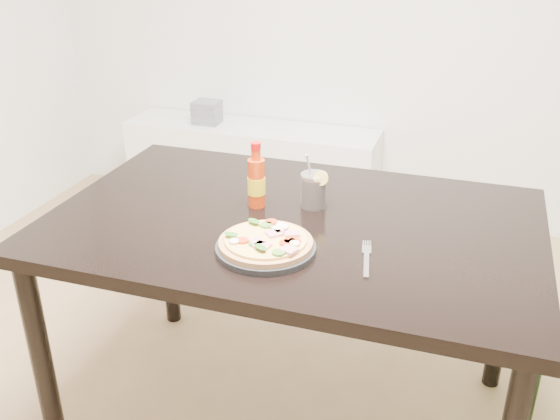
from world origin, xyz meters
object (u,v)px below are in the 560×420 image
(hot_sauce_bottle, at_px, (256,181))
(cola_cup, at_px, (314,191))
(media_console, at_px, (252,169))
(dining_table, at_px, (293,244))
(fork, at_px, (366,257))
(pizza, at_px, (267,241))
(plate, at_px, (266,248))

(hot_sauce_bottle, xyz_separation_m, cola_cup, (0.16, 0.05, -0.03))
(hot_sauce_bottle, distance_m, cola_cup, 0.17)
(hot_sauce_bottle, height_order, media_console, hot_sauce_bottle)
(dining_table, distance_m, hot_sauce_bottle, 0.21)
(cola_cup, bearing_deg, dining_table, -108.79)
(dining_table, xyz_separation_m, fork, (0.25, -0.16, 0.09))
(pizza, bearing_deg, dining_table, 87.72)
(cola_cup, distance_m, media_console, 1.69)
(dining_table, bearing_deg, fork, -33.67)
(hot_sauce_bottle, distance_m, media_console, 1.68)
(fork, xyz_separation_m, media_console, (-0.95, 1.68, -0.50))
(dining_table, distance_m, cola_cup, 0.17)
(plate, bearing_deg, pizza, 26.29)
(dining_table, relative_size, plate, 5.33)
(pizza, height_order, cola_cup, cola_cup)
(pizza, bearing_deg, plate, -153.71)
(hot_sauce_bottle, bearing_deg, media_console, 111.49)
(hot_sauce_bottle, relative_size, cola_cup, 1.16)
(pizza, xyz_separation_m, media_console, (-0.70, 1.72, -0.53))
(cola_cup, height_order, fork, cola_cup)
(hot_sauce_bottle, relative_size, fork, 1.07)
(plate, bearing_deg, fork, 9.50)
(plate, relative_size, media_console, 0.19)
(dining_table, xyz_separation_m, pizza, (-0.01, -0.21, 0.11))
(cola_cup, xyz_separation_m, fork, (0.21, -0.26, -0.05))
(dining_table, xyz_separation_m, cola_cup, (0.03, 0.10, 0.13))
(dining_table, height_order, media_console, dining_table)
(plate, bearing_deg, cola_cup, 81.85)
(dining_table, bearing_deg, plate, -92.82)
(pizza, relative_size, fork, 1.30)
(media_console, bearing_deg, fork, -60.39)
(fork, bearing_deg, cola_cup, 118.48)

